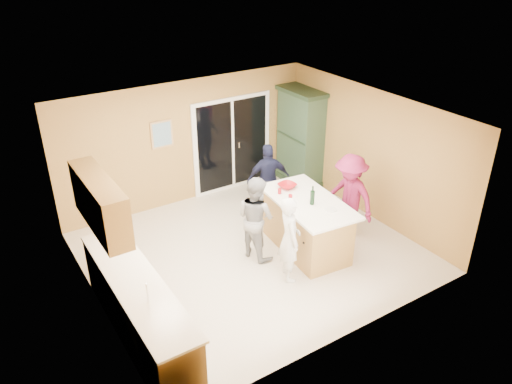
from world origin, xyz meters
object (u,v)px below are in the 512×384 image
kitchen_island (307,226)px  woman_navy (268,179)px  woman_grey (256,218)px  woman_magenta (349,197)px  woman_white (289,239)px  green_hutch (301,138)px

kitchen_island → woman_navy: 1.54m
kitchen_island → woman_grey: 0.98m
woman_navy → kitchen_island: bearing=102.5°
woman_magenta → woman_grey: bearing=-111.4°
woman_navy → woman_magenta: size_ratio=0.90×
woman_grey → woman_navy: size_ratio=1.02×
woman_magenta → woman_white: bearing=-84.1°
woman_magenta → woman_navy: bearing=-163.4°
green_hutch → woman_navy: bearing=-150.0°
woman_grey → kitchen_island: bearing=-124.3°
green_hutch → woman_grey: (-2.46, -1.98, -0.30)m
green_hutch → woman_grey: green_hutch is taller
kitchen_island → woman_white: woman_white is taller
woman_navy → woman_magenta: woman_magenta is taller
woman_white → woman_navy: size_ratio=1.00×
woman_white → green_hutch: bearing=-19.6°
kitchen_island → green_hutch: (1.59, 2.31, 0.60)m
woman_white → woman_navy: bearing=-4.9°
kitchen_island → woman_navy: size_ratio=1.33×
woman_grey → green_hutch: bearing=-64.6°
woman_white → woman_magenta: 1.76m
kitchen_island → woman_navy: bearing=88.6°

